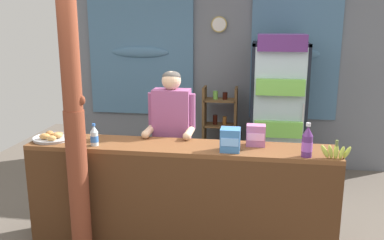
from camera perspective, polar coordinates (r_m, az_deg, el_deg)
The scene contains 14 objects.
ground_plane at distance 4.78m, azimuth 1.68°, elevation -12.46°, with size 7.13×7.13×0.00m, color #665B51.
back_wall_curtained at distance 6.02m, azimuth 3.56°, elevation 7.17°, with size 4.81×0.22×2.76m.
stall_counter at distance 3.80m, azimuth -1.90°, elevation -9.74°, with size 2.80×0.47×1.00m.
timber_post at distance 3.57m, azimuth -15.97°, elevation 0.37°, with size 0.20×0.17×2.74m.
drink_fridge at distance 5.50m, azimuth 11.76°, elevation 2.47°, with size 0.70×0.76×1.94m.
bottle_shelf_rack at distance 5.83m, azimuth 3.84°, elevation -1.05°, with size 0.48×0.28×1.20m.
plastic_lawn_chair at distance 5.37m, azimuth -4.57°, elevation -3.85°, with size 0.59×0.59×0.86m.
shopkeeper at distance 4.18m, azimuth -2.81°, elevation -1.46°, with size 0.48×0.42×1.61m.
soda_bottle_grape_soda at distance 3.53m, azimuth 15.60°, elevation -3.00°, with size 0.09×0.09×0.29m.
soda_bottle_water at distance 3.82m, azimuth -13.32°, elevation -2.20°, with size 0.07×0.07×0.20m.
snack_box_biscuit at distance 3.57m, azimuth 5.29°, elevation -2.73°, with size 0.17×0.16×0.20m.
snack_box_wafer at distance 3.75m, azimuth 8.79°, elevation -2.10°, with size 0.17×0.12×0.19m.
pastry_tray at distance 4.13m, azimuth -18.72°, elevation -2.28°, with size 0.36×0.36×0.07m.
banana_bunch at distance 3.58m, azimuth 19.24°, elevation -4.14°, with size 0.26×0.05×0.16m.
Camera 1 is at (0.52, -3.17, 2.09)m, focal length 38.69 mm.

